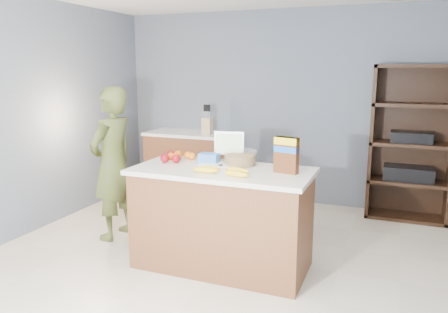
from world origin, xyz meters
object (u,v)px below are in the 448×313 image
at_px(counter_peninsula, 222,222).
at_px(shelving_unit, 410,146).
at_px(person, 113,164).
at_px(cereal_box, 286,152).
at_px(tv, 229,144).

xyz_separation_m(counter_peninsula, shelving_unit, (1.55, 2.05, 0.45)).
distance_m(shelving_unit, person, 3.38).
bearing_deg(cereal_box, person, 174.45).
xyz_separation_m(counter_peninsula, tv, (-0.06, 0.32, 0.64)).
bearing_deg(counter_peninsula, shelving_unit, 52.89).
height_order(person, tv, person).
relative_size(counter_peninsula, person, 0.99).
height_order(counter_peninsula, cereal_box, cereal_box).
distance_m(tv, cereal_box, 0.66).
xyz_separation_m(shelving_unit, person, (-2.86, -1.81, -0.07)).
bearing_deg(person, cereal_box, 89.52).
bearing_deg(counter_peninsula, person, 169.62).
bearing_deg(shelving_unit, tv, -132.95).
relative_size(shelving_unit, person, 1.14).
bearing_deg(shelving_unit, person, -147.68).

